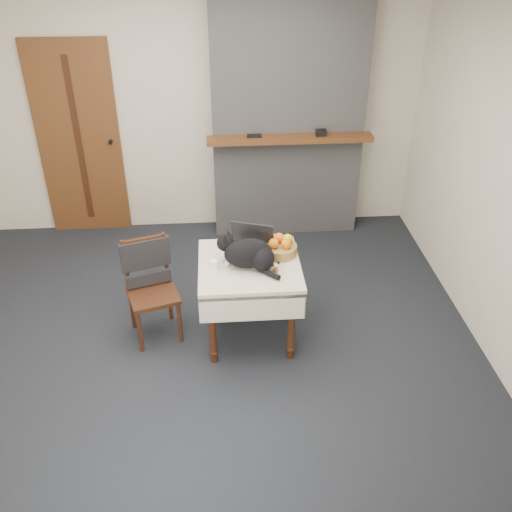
{
  "coord_description": "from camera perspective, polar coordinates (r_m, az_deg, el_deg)",
  "views": [
    {
      "loc": [
        0.18,
        -3.64,
        3.07
      ],
      "look_at": [
        0.45,
        -0.02,
        0.8
      ],
      "focal_mm": 40.0,
      "sensor_mm": 36.0,
      "label": 1
    }
  ],
  "objects": [
    {
      "name": "chimney",
      "position": [
        5.81,
        3.19,
        14.25
      ],
      "size": [
        1.62,
        0.48,
        2.6
      ],
      "color": "gray",
      "rests_on": "ground"
    },
    {
      "name": "pill_bottle",
      "position": [
        4.26,
        2.03,
        -1.23
      ],
      "size": [
        0.03,
        0.03,
        0.07
      ],
      "color": "#984D12",
      "rests_on": "side_table"
    },
    {
      "name": "cat",
      "position": [
        4.28,
        -0.67,
        0.22
      ],
      "size": [
        0.48,
        0.4,
        0.27
      ],
      "rotation": [
        0.0,
        0.0,
        -0.41
      ],
      "color": "black",
      "rests_on": "side_table"
    },
    {
      "name": "cream_jar",
      "position": [
        4.3,
        -4.23,
        -0.88
      ],
      "size": [
        0.07,
        0.07,
        0.07
      ],
      "primitive_type": "cylinder",
      "color": "white",
      "rests_on": "side_table"
    },
    {
      "name": "ground",
      "position": [
        4.77,
        -5.44,
        -8.22
      ],
      "size": [
        4.5,
        4.5,
        0.0
      ],
      "primitive_type": "plane",
      "color": "black",
      "rests_on": "ground"
    },
    {
      "name": "desk_clutter",
      "position": [
        4.38,
        2.24,
        -0.66
      ],
      "size": [
        0.1,
        0.1,
        0.01
      ],
      "primitive_type": "cube",
      "rotation": [
        0.0,
        0.0,
        0.8
      ],
      "color": "black",
      "rests_on": "side_table"
    },
    {
      "name": "chair",
      "position": [
        4.61,
        -10.66,
        -1.84
      ],
      "size": [
        0.48,
        0.47,
        0.85
      ],
      "rotation": [
        0.0,
        0.0,
        0.3
      ],
      "color": "#3D1B10",
      "rests_on": "ground"
    },
    {
      "name": "fruit_basket",
      "position": [
        4.47,
        2.42,
        0.95
      ],
      "size": [
        0.27,
        0.27,
        0.15
      ],
      "color": "#9F8340",
      "rests_on": "side_table"
    },
    {
      "name": "side_table",
      "position": [
        4.44,
        -0.67,
        -1.98
      ],
      "size": [
        0.78,
        0.78,
        0.7
      ],
      "color": "#3D1B10",
      "rests_on": "ground"
    },
    {
      "name": "door",
      "position": [
        6.14,
        -17.26,
        10.93
      ],
      "size": [
        0.82,
        0.1,
        2.0
      ],
      "color": "brown",
      "rests_on": "ground"
    },
    {
      "name": "laptop",
      "position": [
        4.44,
        -0.59,
        0.75
      ],
      "size": [
        0.41,
        0.38,
        0.25
      ],
      "rotation": [
        0.0,
        0.0,
        -0.32
      ],
      "color": "#B7B7BC",
      "rests_on": "side_table"
    },
    {
      "name": "room_shell",
      "position": [
        4.31,
        -6.62,
        14.21
      ],
      "size": [
        4.52,
        4.01,
        2.61
      ],
      "color": "beige",
      "rests_on": "ground"
    }
  ]
}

